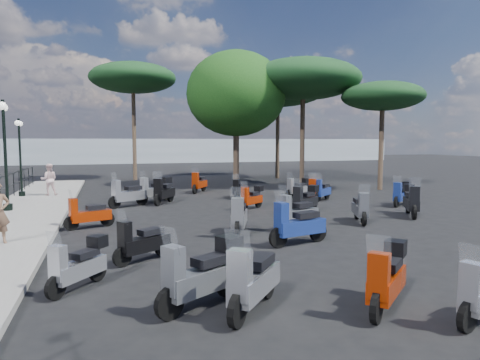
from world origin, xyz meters
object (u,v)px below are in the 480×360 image
object	(u,v)px
lamp_post_1	(5,148)
pine_0	(278,90)
scooter_8	(239,217)
scooter_21	(322,191)
scooter_7	(202,275)
scooter_20	(305,200)
scooter_10	(199,183)
scooter_14	(297,214)
scooter_4	(164,192)
scooter_26	(298,188)
scooter_27	(315,191)
pine_3	(383,97)
scooter_5	(155,190)
scooter_13	(298,226)
scooter_9	(128,195)
scooter_15	(252,198)
scooter_25	(402,194)
scooter_19	(360,209)
scooter_2	(142,243)
broadleaf_tree	(236,94)
scooter_16	(237,190)
pine_2	(133,78)
lamp_post_2	(20,152)
scooter_12	(387,279)
pedestrian_far	(49,179)
scooter_0	(253,282)
scooter_1	(78,266)
scooter_24	(411,201)
scooter_3	(88,215)
pine_1	(303,80)

from	to	relation	value
lamp_post_1	pine_0	world-z (taller)	pine_0
scooter_8	scooter_21	distance (m)	8.07
scooter_7	scooter_20	bearing A→B (deg)	-66.01
scooter_10	scooter_14	world-z (taller)	scooter_14
scooter_7	scooter_4	bearing A→B (deg)	-34.31
scooter_7	scooter_26	xyz separation A→B (m)	(7.37, 12.09, -0.08)
scooter_4	scooter_26	world-z (taller)	scooter_4
scooter_27	pine_3	size ratio (longest dim) A/B	0.22
scooter_5	scooter_13	world-z (taller)	scooter_13
scooter_8	scooter_9	xyz separation A→B (m)	(-2.89, 6.34, 0.01)
scooter_15	pine_3	distance (m)	11.17
scooter_10	scooter_25	bearing A→B (deg)	168.79
scooter_15	scooter_19	size ratio (longest dim) A/B	0.77
scooter_5	pine_3	bearing A→B (deg)	-113.30
scooter_4	scooter_27	distance (m)	6.87
scooter_2	scooter_21	bearing A→B (deg)	-80.25
scooter_5	pine_0	world-z (taller)	pine_0
scooter_7	scooter_10	bearing A→B (deg)	-41.74
broadleaf_tree	pine_3	size ratio (longest dim) A/B	1.34
scooter_10	pine_3	xyz separation A→B (m)	(10.04, -1.70, 4.70)
scooter_4	scooter_13	xyz separation A→B (m)	(2.44, -8.46, 0.01)
scooter_4	scooter_16	world-z (taller)	scooter_4
pine_2	lamp_post_2	bearing A→B (deg)	-123.58
scooter_2	scooter_12	bearing A→B (deg)	-170.16
lamp_post_2	scooter_19	distance (m)	15.63
pedestrian_far	broadleaf_tree	bearing A→B (deg)	-170.05
scooter_0	scooter_1	bearing A→B (deg)	4.86
lamp_post_1	scooter_24	size ratio (longest dim) A/B	2.45
scooter_15	scooter_16	distance (m)	3.33
lamp_post_1	pine_0	xyz separation A→B (m)	(15.61, 11.51, 3.92)
scooter_3	scooter_8	distance (m)	4.81
pine_0	scooter_25	bearing A→B (deg)	-90.37
scooter_8	pine_1	size ratio (longest dim) A/B	0.23
pedestrian_far	scooter_24	world-z (taller)	pedestrian_far
broadleaf_tree	pine_2	xyz separation A→B (m)	(-5.54, 6.34, 1.54)
pine_0	pine_1	world-z (taller)	pine_0
scooter_0	pine_1	size ratio (longest dim) A/B	0.19
pine_1	pine_2	distance (m)	11.93
scooter_2	pine_2	distance (m)	22.18
lamp_post_2	scooter_25	world-z (taller)	lamp_post_2
pedestrian_far	scooter_20	size ratio (longest dim) A/B	1.02
scooter_7	scooter_9	xyz separation A→B (m)	(-0.67, 11.45, -0.03)
scooter_0	scooter_12	xyz separation A→B (m)	(2.12, -0.53, 0.00)
scooter_1	scooter_4	xyz separation A→B (m)	(2.88, 10.37, 0.06)
scooter_14	scooter_24	bearing A→B (deg)	-99.99
scooter_10	scooter_16	world-z (taller)	scooter_10
lamp_post_2	pine_1	size ratio (longest dim) A/B	0.48
lamp_post_1	pedestrian_far	size ratio (longest dim) A/B	2.71
scooter_27	scooter_1	bearing A→B (deg)	87.17
scooter_20	pine_0	xyz separation A→B (m)	(4.85, 14.63, 5.90)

